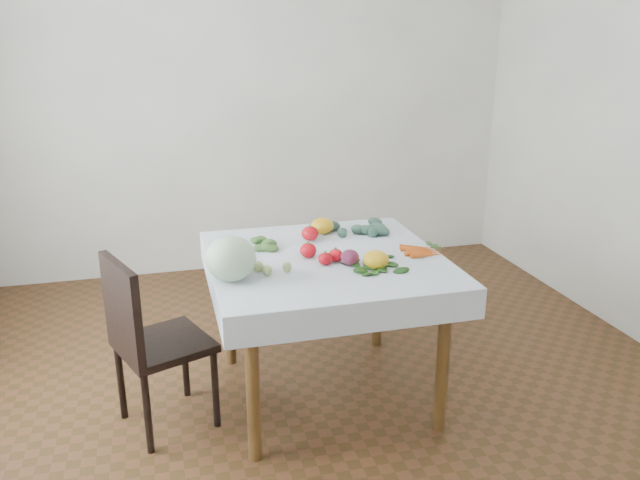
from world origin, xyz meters
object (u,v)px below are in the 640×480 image
object	(u,v)px
chair	(146,334)
heirloom_back	(322,226)
cabbage	(231,258)
carrot_bunch	(423,251)
table	(326,276)

from	to	relation	value
chair	heirloom_back	world-z (taller)	chair
cabbage	carrot_bunch	bearing A→B (deg)	6.27
heirloom_back	carrot_bunch	size ratio (longest dim) A/B	0.67
cabbage	heirloom_back	xyz separation A→B (m)	(0.56, 0.55, -0.06)
table	heirloom_back	xyz separation A→B (m)	(0.08, 0.37, 0.15)
cabbage	table	bearing A→B (deg)	20.86
carrot_bunch	table	bearing A→B (deg)	170.83
cabbage	heirloom_back	world-z (taller)	cabbage
cabbage	carrot_bunch	size ratio (longest dim) A/B	1.22
table	carrot_bunch	world-z (taller)	carrot_bunch
table	chair	xyz separation A→B (m)	(-0.87, -0.09, -0.16)
heirloom_back	carrot_bunch	world-z (taller)	heirloom_back
table	chair	distance (m)	0.89
table	heirloom_back	world-z (taller)	heirloom_back
table	carrot_bunch	distance (m)	0.50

